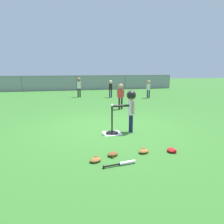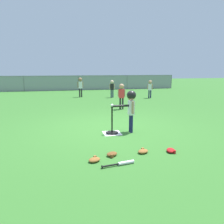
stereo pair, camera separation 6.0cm
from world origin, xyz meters
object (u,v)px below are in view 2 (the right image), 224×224
object	(u,v)px
glove_near_bats	(143,151)
glove_outfield_drop	(94,160)
glove_by_plate	(171,150)
glove_tossed_aside	(112,154)
batter_child	(131,103)
batting_tee	(112,129)
fielder_deep_left	(122,93)
fielder_deep_right	(150,87)
fielder_near_right	(80,85)
fielder_near_left	(112,86)
spare_bat_silver	(123,163)
baseball_on_tee	(112,105)

from	to	relation	value
glove_near_bats	glove_outfield_drop	bearing A→B (deg)	-169.90
glove_by_plate	glove_near_bats	xyz separation A→B (m)	(-0.55, 0.08, 0.00)
glove_tossed_aside	batter_child	bearing A→B (deg)	59.65
glove_by_plate	glove_near_bats	distance (m)	0.55
batting_tee	fielder_deep_left	world-z (taller)	fielder_deep_left
fielder_deep_right	glove_tossed_aside	xyz separation A→B (m)	(-3.95, -7.52, -0.61)
glove_tossed_aside	fielder_near_right	bearing A→B (deg)	88.94
fielder_near_right	batting_tee	bearing A→B (deg)	-88.75
glove_tossed_aside	glove_outfield_drop	size ratio (longest dim) A/B	1.00
batter_child	glove_near_bats	world-z (taller)	batter_child
fielder_near_left	glove_by_plate	distance (m)	8.37
batting_tee	glove_near_bats	world-z (taller)	batting_tee
spare_bat_silver	glove_near_bats	bearing A→B (deg)	38.21
fielder_deep_right	glove_near_bats	world-z (taller)	fielder_deep_right
fielder_near_left	glove_tossed_aside	bearing A→B (deg)	-103.10
glove_by_plate	batting_tee	bearing A→B (deg)	119.67
batter_child	glove_near_bats	bearing A→B (deg)	-97.95
batter_child	fielder_deep_right	xyz separation A→B (m)	(3.14, 6.13, -0.12)
fielder_near_left	fielder_near_right	world-z (taller)	fielder_near_right
batter_child	fielder_near_left	world-z (taller)	batter_child
batter_child	glove_outfield_drop	world-z (taller)	batter_child
fielder_near_right	glove_tossed_aside	bearing A→B (deg)	-91.06
fielder_near_left	fielder_deep_right	world-z (taller)	fielder_deep_right
fielder_near_left	glove_near_bats	size ratio (longest dim) A/B	3.73
fielder_deep_left	glove_tossed_aside	bearing A→B (deg)	-107.73
glove_outfield_drop	glove_near_bats	bearing A→B (deg)	10.10
fielder_near_right	fielder_deep_left	world-z (taller)	fielder_near_right
batting_tee	glove_tossed_aside	bearing A→B (deg)	-103.15
fielder_near_left	glove_by_plate	xyz separation A→B (m)	(-0.75, -8.31, -0.61)
batting_tee	batter_child	world-z (taller)	batter_child
batter_child	glove_by_plate	size ratio (longest dim) A/B	4.01
batting_tee	fielder_near_left	xyz separation A→B (m)	(1.59, 6.84, 0.53)
batting_tee	fielder_near_right	bearing A→B (deg)	91.25
baseball_on_tee	fielder_near_left	size ratio (longest dim) A/B	0.07
fielder_near_left	glove_by_plate	world-z (taller)	fielder_near_left
fielder_deep_left	glove_by_plate	world-z (taller)	fielder_deep_left
baseball_on_tee	fielder_near_right	bearing A→B (deg)	91.25
baseball_on_tee	fielder_near_right	size ratio (longest dim) A/B	0.07
baseball_on_tee	glove_tossed_aside	bearing A→B (deg)	-103.15
spare_bat_silver	glove_near_bats	xyz separation A→B (m)	(0.53, 0.41, 0.01)
batter_child	fielder_near_left	size ratio (longest dim) A/B	1.08
fielder_deep_right	fielder_deep_left	size ratio (longest dim) A/B	0.97
batter_child	glove_tossed_aside	xyz separation A→B (m)	(-0.81, -1.39, -0.73)
fielder_deep_right	fielder_near_right	xyz separation A→B (m)	(-3.79, 1.33, 0.09)
glove_by_plate	glove_tossed_aside	xyz separation A→B (m)	(-1.17, 0.08, 0.00)
spare_bat_silver	glove_by_plate	world-z (taller)	glove_by_plate
fielder_deep_right	fielder_near_right	size ratio (longest dim) A/B	0.88
fielder_deep_right	glove_outfield_drop	distance (m)	8.83
spare_bat_silver	baseball_on_tee	bearing A→B (deg)	82.63
batting_tee	glove_by_plate	xyz separation A→B (m)	(0.84, -1.47, -0.07)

